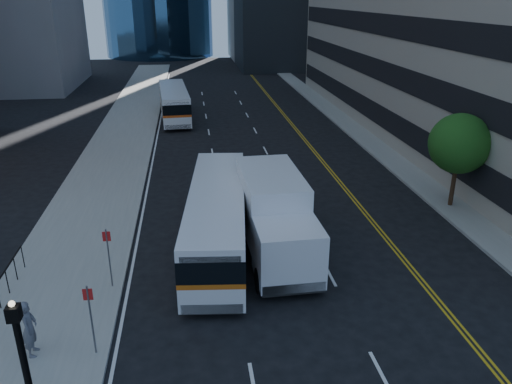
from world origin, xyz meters
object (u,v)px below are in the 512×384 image
at_px(bus_rear, 174,102).
at_px(street_tree, 459,144).
at_px(bus_front, 217,217).
at_px(pedestrian, 29,328).
at_px(box_truck, 275,217).
at_px(lamp_post, 28,379).

bearing_deg(bus_rear, street_tree, -60.73).
bearing_deg(bus_rear, bus_front, -88.75).
distance_m(bus_front, pedestrian, 9.25).
bearing_deg(pedestrian, box_truck, -59.27).
height_order(bus_front, box_truck, box_truck).
height_order(street_tree, pedestrian, street_tree).
distance_m(lamp_post, bus_rear, 37.64).
height_order(street_tree, lamp_post, street_tree).
xyz_separation_m(street_tree, bus_front, (-13.00, -3.11, -2.06)).
bearing_deg(pedestrian, street_tree, -65.47).
distance_m(lamp_post, bus_front, 12.04).
bearing_deg(box_truck, bus_rear, 98.66).
height_order(bus_front, pedestrian, bus_front).
xyz_separation_m(lamp_post, pedestrian, (-1.38, 4.21, -1.59)).
xyz_separation_m(lamp_post, bus_front, (5.00, 10.89, -1.15)).
distance_m(bus_front, box_truck, 2.67).
relative_size(street_tree, pedestrian, 2.60).
bearing_deg(pedestrian, lamp_post, -164.15).
bearing_deg(bus_front, lamp_post, -108.90).
bearing_deg(bus_front, street_tree, 19.19).
bearing_deg(street_tree, bus_rear, 123.30).
distance_m(box_truck, pedestrian, 10.60).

